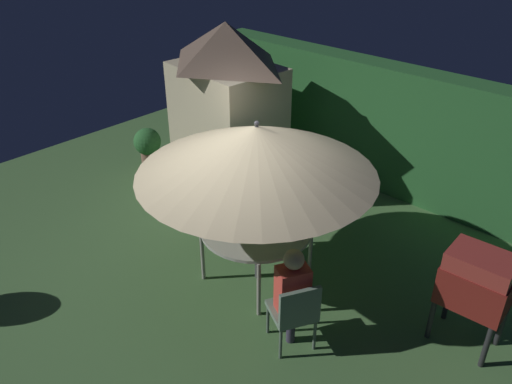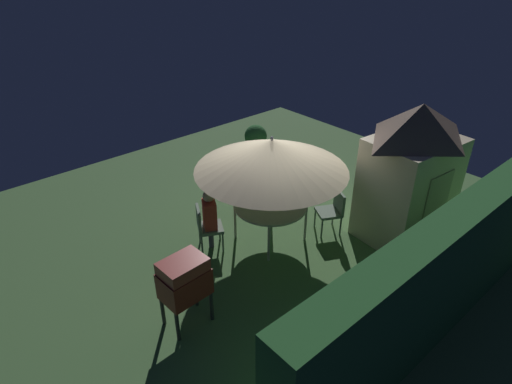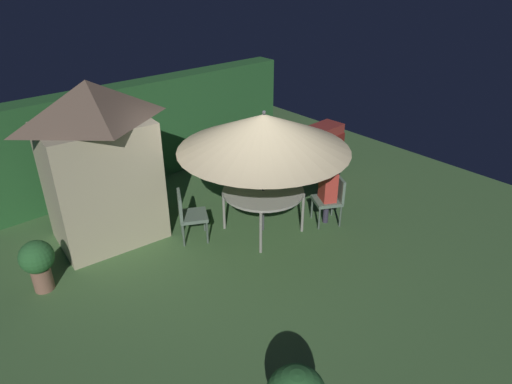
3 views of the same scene
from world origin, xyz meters
name	(u,v)px [view 2 (image 2 of 3)]	position (x,y,z in m)	size (l,w,h in m)	color
ground_plane	(275,229)	(0.00, 0.00, 0.00)	(11.00, 11.00, 0.00)	#47703D
hedge_backdrop	(445,274)	(0.00, 3.50, 1.05)	(6.81, 0.51, 2.10)	#28602D
garden_shed	(411,172)	(-1.82, 1.77, 1.40)	(1.88, 1.49, 2.74)	#C6B793
patio_table	(270,207)	(0.31, 0.17, 0.74)	(1.40, 1.40, 0.80)	#B2ADA3
patio_umbrella	(271,155)	(0.31, 0.17, 1.86)	(2.85, 2.85, 2.21)	#4C4C51
bbq_grill	(184,280)	(2.78, 0.93, 0.85)	(0.72, 0.53, 1.20)	maroon
chair_near_shed	(206,225)	(1.43, -0.43, 0.52)	(0.63, 0.63, 0.90)	slate
chair_far_side	(333,209)	(-0.84, 0.78, 0.52)	(0.63, 0.63, 0.90)	slate
potted_plant_by_shed	(256,138)	(-2.07, -2.97, 0.54)	(0.61, 0.61, 0.91)	#936651
potted_plant_by_grill	(410,179)	(-3.20, 1.09, 0.50)	(0.49, 0.49, 0.82)	#936651
person_in_red	(210,213)	(1.35, -0.39, 0.78)	(0.37, 0.41, 1.26)	#CC3D33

